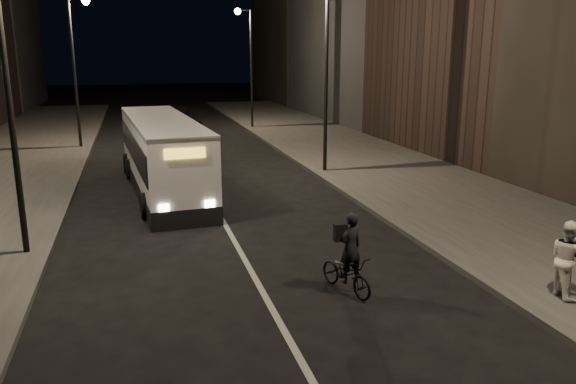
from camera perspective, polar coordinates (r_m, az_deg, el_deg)
ground at (r=13.01m, az=-2.49°, el=-10.30°), size 180.00×180.00×0.00m
sidewalk_right at (r=28.37m, az=7.98°, el=3.16°), size 7.00×70.00×0.16m
streetlight_right_mid at (r=24.86m, az=3.34°, el=14.01°), size 1.20×0.44×8.12m
streetlight_right_far at (r=40.35m, az=-4.15°, el=13.99°), size 1.20×0.44×8.12m
streetlight_left_near at (r=15.80m, az=-26.00°, el=12.67°), size 1.20×0.44×8.12m
streetlight_left_far at (r=33.68m, az=-20.58°, el=13.17°), size 1.20×0.44×8.12m
city_bus at (r=22.55m, az=-12.63°, el=3.99°), size 3.14×10.78×2.87m
cyclist_on_bicycle at (r=12.89m, az=6.06°, el=-7.47°), size 1.09×1.79×1.95m
pedestrian_woman at (r=13.60m, az=26.56°, el=-6.11°), size 0.74×0.90×1.71m
car_near at (r=34.73m, az=-9.66°, el=6.07°), size 2.08×4.10×1.34m
car_mid at (r=34.06m, az=-12.24°, el=5.73°), size 1.44×3.87×1.27m
car_far at (r=46.42m, az=-11.08°, el=7.93°), size 1.89×4.44×1.28m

